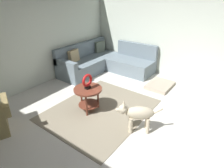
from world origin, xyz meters
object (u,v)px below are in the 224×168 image
Objects in this scene: torus_sculpture at (87,81)px; dog_bed_mat at (160,85)px; sectional_couch at (104,62)px; side_table at (88,93)px; dog at (137,114)px.

dog_bed_mat is at bearing -22.54° from torus_sculpture.
side_table is (-1.98, -1.12, 0.13)m from sectional_couch.
side_table is at bearing 95.36° from torus_sculpture.
side_table is at bearing 57.15° from dog.
sectional_couch is 3.06× the size of dog.
dog_bed_mat is (-0.01, -1.94, -0.24)m from sectional_couch.
sectional_couch is at bearing 29.48° from torus_sculpture.
sectional_couch is 2.28m from side_table.
dog_bed_mat is 1.09× the size of dog.
sectional_couch reaches higher than dog_bed_mat.
sectional_couch is 3.75× the size of side_table.
side_table is at bearing -150.52° from sectional_couch.
sectional_couch reaches higher than dog.
dog_bed_mat is at bearing -90.16° from sectional_couch.
side_table reaches higher than dog_bed_mat.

